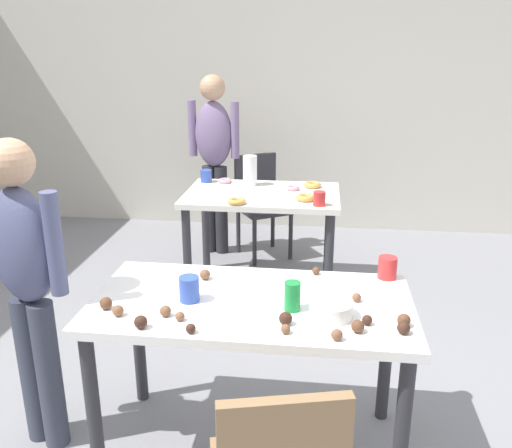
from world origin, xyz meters
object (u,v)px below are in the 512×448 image
at_px(dining_table_near, 251,321).
at_px(mixing_bowl, 331,309).
at_px(person_girl_near, 26,274).
at_px(person_adult_far, 214,149).
at_px(chair_far_table, 260,199).
at_px(pitcher_far, 250,171).
at_px(soda_can, 292,296).
at_px(dining_table_far, 262,207).

height_order(dining_table_near, mixing_bowl, mixing_bowl).
bearing_deg(person_girl_near, person_adult_far, 82.67).
xyz_separation_m(chair_far_table, person_girl_near, (-0.72, -2.51, 0.35)).
bearing_deg(dining_table_near, pitcher_far, 97.76).
distance_m(mixing_bowl, soda_can, 0.16).
distance_m(person_girl_near, pitcher_far, 2.11).
relative_size(dining_table_far, pitcher_far, 4.87).
xyz_separation_m(person_adult_far, mixing_bowl, (0.97, -2.53, -0.14)).
xyz_separation_m(person_adult_far, soda_can, (0.81, -2.49, -0.11)).
bearing_deg(person_girl_near, pitcher_far, 70.78).
relative_size(chair_far_table, person_girl_near, 0.61).
xyz_separation_m(chair_far_table, person_adult_far, (-0.39, -0.01, 0.43)).
bearing_deg(chair_far_table, dining_table_near, -84.34).
distance_m(person_adult_far, pitcher_far, 0.63).
bearing_deg(pitcher_far, soda_can, -77.59).
height_order(dining_table_far, mixing_bowl, mixing_bowl).
bearing_deg(mixing_bowl, dining_table_near, 162.46).
bearing_deg(soda_can, person_adult_far, 108.05).
relative_size(dining_table_far, mixing_bowl, 6.38).
relative_size(person_adult_far, pitcher_far, 6.75).
bearing_deg(dining_table_far, person_adult_far, 124.88).
bearing_deg(pitcher_far, dining_table_far, -60.18).
bearing_deg(mixing_bowl, dining_table_far, 104.68).
relative_size(mixing_bowl, soda_can, 1.42).
relative_size(person_adult_far, soda_can, 12.60).
bearing_deg(chair_far_table, person_adult_far, -178.14).
distance_m(dining_table_near, dining_table_far, 1.73).
bearing_deg(mixing_bowl, soda_can, 167.04).
distance_m(dining_table_near, mixing_bowl, 0.37).
bearing_deg(dining_table_far, chair_far_table, 97.54).
height_order(person_girl_near, mixing_bowl, person_girl_near).
height_order(dining_table_near, pitcher_far, pitcher_far).
bearing_deg(dining_table_far, soda_can, -79.77).
height_order(dining_table_far, soda_can, soda_can).
height_order(chair_far_table, person_adult_far, person_adult_far).
xyz_separation_m(dining_table_far, soda_can, (0.32, -1.79, 0.17)).
distance_m(dining_table_far, pitcher_far, 0.32).
distance_m(dining_table_far, soda_can, 1.83).
bearing_deg(dining_table_far, mixing_bowl, -75.32).
height_order(person_girl_near, person_adult_far, person_adult_far).
bearing_deg(mixing_bowl, person_girl_near, 178.46).
bearing_deg(person_adult_far, dining_table_far, -55.12).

